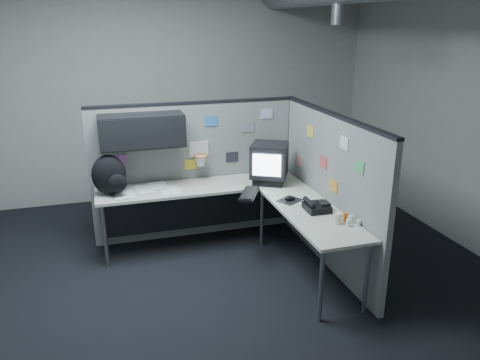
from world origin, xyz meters
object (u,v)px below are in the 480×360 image
object	(u,v)px
monitor	(269,163)
phone	(316,206)
keyboard	(249,194)
backpack	(110,176)
desk	(228,201)

from	to	relation	value
monitor	phone	world-z (taller)	monitor
keyboard	backpack	distance (m)	1.49
keyboard	backpack	xyz separation A→B (m)	(-1.40, 0.45, 0.19)
desk	monitor	bearing A→B (deg)	18.05
keyboard	backpack	world-z (taller)	backpack
backpack	keyboard	bearing A→B (deg)	-30.30
desk	backpack	xyz separation A→B (m)	(-1.22, 0.27, 0.33)
monitor	backpack	distance (m)	1.76
desk	monitor	size ratio (longest dim) A/B	4.32
monitor	backpack	xyz separation A→B (m)	(-1.76, 0.09, -0.02)
monitor	desk	bearing A→B (deg)	-178.75
backpack	desk	bearing A→B (deg)	-24.75
keyboard	monitor	bearing A→B (deg)	28.14
monitor	keyboard	world-z (taller)	monitor
desk	monitor	distance (m)	0.66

